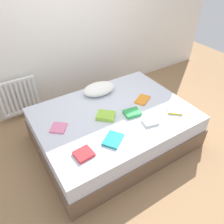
# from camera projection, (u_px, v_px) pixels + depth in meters

# --- Properties ---
(ground_plane) EXTENTS (8.00, 8.00, 0.00)m
(ground_plane) POSITION_uv_depth(u_px,v_px,m) (114.00, 140.00, 3.18)
(ground_plane) COLOR #93704C
(back_wall) EXTENTS (6.00, 0.10, 2.80)m
(back_wall) POSITION_uv_depth(u_px,v_px,m) (64.00, 15.00, 3.21)
(back_wall) COLOR silver
(back_wall) RESTS_ON ground
(bed) EXTENTS (2.00, 1.50, 0.50)m
(bed) POSITION_uv_depth(u_px,v_px,m) (114.00, 127.00, 3.03)
(bed) COLOR brown
(bed) RESTS_ON ground
(radiator) EXTENTS (0.56, 0.04, 0.57)m
(radiator) POSITION_uv_depth(u_px,v_px,m) (19.00, 97.00, 3.33)
(radiator) COLOR white
(radiator) RESTS_ON ground
(pillow) EXTENTS (0.48, 0.32, 0.13)m
(pillow) POSITION_uv_depth(u_px,v_px,m) (99.00, 89.00, 3.20)
(pillow) COLOR white
(pillow) RESTS_ON bed
(textbook_yellow) EXTENTS (0.25, 0.25, 0.03)m
(textbook_yellow) POSITION_uv_depth(u_px,v_px,m) (175.00, 110.00, 2.89)
(textbook_yellow) COLOR yellow
(textbook_yellow) RESTS_ON bed
(textbook_teal) EXTENTS (0.30, 0.29, 0.03)m
(textbook_teal) POSITION_uv_depth(u_px,v_px,m) (113.00, 140.00, 2.47)
(textbook_teal) COLOR teal
(textbook_teal) RESTS_ON bed
(textbook_green) EXTENTS (0.22, 0.18, 0.05)m
(textbook_green) POSITION_uv_depth(u_px,v_px,m) (132.00, 113.00, 2.83)
(textbook_green) COLOR green
(textbook_green) RESTS_ON bed
(textbook_white) EXTENTS (0.20, 0.18, 0.03)m
(textbook_white) POSITION_uv_depth(u_px,v_px,m) (150.00, 122.00, 2.70)
(textbook_white) COLOR white
(textbook_white) RESTS_ON bed
(textbook_red) EXTENTS (0.20, 0.19, 0.03)m
(textbook_red) POSITION_uv_depth(u_px,v_px,m) (84.00, 154.00, 2.30)
(textbook_red) COLOR red
(textbook_red) RESTS_ON bed
(textbook_pink) EXTENTS (0.25, 0.25, 0.02)m
(textbook_pink) POSITION_uv_depth(u_px,v_px,m) (59.00, 128.00, 2.63)
(textbook_pink) COLOR pink
(textbook_pink) RESTS_ON bed
(textbook_orange) EXTENTS (0.28, 0.25, 0.02)m
(textbook_orange) POSITION_uv_depth(u_px,v_px,m) (143.00, 100.00, 3.08)
(textbook_orange) COLOR orange
(textbook_orange) RESTS_ON bed
(textbook_lime) EXTENTS (0.28, 0.28, 0.05)m
(textbook_lime) POSITION_uv_depth(u_px,v_px,m) (106.00, 116.00, 2.78)
(textbook_lime) COLOR #8CC638
(textbook_lime) RESTS_ON bed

